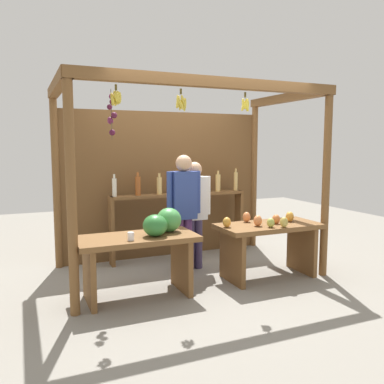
% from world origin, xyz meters
% --- Properties ---
extents(ground_plane, '(12.00, 12.00, 0.00)m').
position_xyz_m(ground_plane, '(0.00, 0.00, 0.00)').
color(ground_plane, gray).
rests_on(ground_plane, ground).
extents(market_stall, '(3.33, 1.86, 2.48)m').
position_xyz_m(market_stall, '(-0.01, 0.43, 1.42)').
color(market_stall, brown).
rests_on(market_stall, ground).
extents(fruit_counter_left, '(1.35, 0.64, 0.99)m').
position_xyz_m(fruit_counter_left, '(-0.79, -0.66, 0.62)').
color(fruit_counter_left, brown).
rests_on(fruit_counter_left, ground).
extents(fruit_counter_right, '(1.35, 0.64, 0.85)m').
position_xyz_m(fruit_counter_right, '(0.87, -0.66, 0.54)').
color(fruit_counter_right, brown).
rests_on(fruit_counter_right, ground).
extents(bottle_shelf_unit, '(2.14, 0.22, 1.35)m').
position_xyz_m(bottle_shelf_unit, '(0.15, 0.66, 0.82)').
color(bottle_shelf_unit, brown).
rests_on(bottle_shelf_unit, ground).
extents(vendor_man, '(0.48, 0.22, 1.60)m').
position_xyz_m(vendor_man, '(-0.07, -0.07, 0.96)').
color(vendor_man, '#562E66').
rests_on(vendor_man, ground).
extents(vendor_woman, '(0.48, 0.20, 1.50)m').
position_xyz_m(vendor_woman, '(0.14, 0.06, 0.89)').
color(vendor_woman, '#40365A').
rests_on(vendor_woman, ground).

